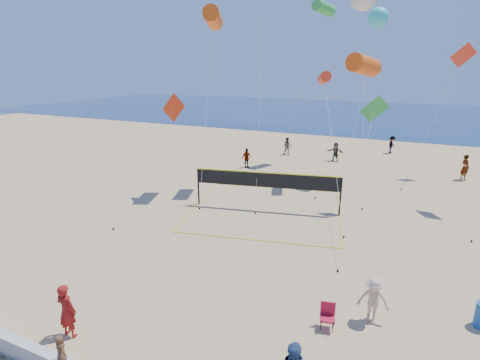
% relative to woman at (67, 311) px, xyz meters
% --- Properties ---
extents(ground, '(120.00, 120.00, 0.00)m').
position_rel_woman_xyz_m(ground, '(3.68, 1.71, -0.91)').
color(ground, '#D9AF7A').
rests_on(ground, ground).
extents(ocean, '(140.00, 50.00, 0.03)m').
position_rel_woman_xyz_m(ocean, '(3.68, 63.71, -0.89)').
color(ocean, '#10244F').
rests_on(ocean, ground).
extents(woman, '(0.68, 0.46, 1.81)m').
position_rel_woman_xyz_m(woman, '(0.00, 0.00, 0.00)').
color(woman, maroon).
rests_on(woman, ground).
extents(toddler, '(0.45, 0.38, 0.78)m').
position_rel_woman_xyz_m(toddler, '(1.27, -1.31, 0.09)').
color(toddler, brown).
rests_on(toddler, seawall).
extents(bystander_b, '(1.09, 0.70, 1.61)m').
position_rel_woman_xyz_m(bystander_b, '(8.58, 4.69, -0.10)').
color(bystander_b, '#D0AB8B').
rests_on(bystander_b, ground).
extents(far_person_0, '(0.80, 1.02, 1.62)m').
position_rel_woman_xyz_m(far_person_0, '(-3.15, 21.11, -0.10)').
color(far_person_0, gray).
rests_on(far_person_0, ground).
extents(far_person_1, '(1.58, 0.67, 1.65)m').
position_rel_woman_xyz_m(far_person_1, '(3.17, 26.47, -0.08)').
color(far_person_1, gray).
rests_on(far_person_1, ground).
extents(far_person_2, '(0.78, 0.84, 1.93)m').
position_rel_woman_xyz_m(far_person_2, '(13.05, 24.57, 0.06)').
color(far_person_2, gray).
rests_on(far_person_2, ground).
extents(far_person_3, '(0.92, 0.79, 1.66)m').
position_rel_woman_xyz_m(far_person_3, '(-1.47, 27.04, -0.07)').
color(far_person_3, gray).
rests_on(far_person_3, ground).
extents(far_person_4, '(0.89, 1.21, 1.68)m').
position_rel_woman_xyz_m(far_person_4, '(7.55, 31.84, -0.06)').
color(far_person_4, gray).
rests_on(far_person_4, ground).
extents(camp_chair, '(0.55, 0.66, 0.97)m').
position_rel_woman_xyz_m(camp_chair, '(7.30, 3.76, -0.42)').
color(camp_chair, '#A3122C').
rests_on(camp_chair, ground).
extents(volleyball_net, '(10.16, 10.04, 2.30)m').
position_rel_woman_xyz_m(volleyball_net, '(1.79, 12.76, 0.66)').
color(volleyball_net, black).
rests_on(volleyball_net, ground).
extents(kite_0, '(1.81, 5.09, 11.61)m').
position_rel_woman_xyz_m(kite_0, '(-2.71, 14.89, 10.05)').
color(kite_0, '#DE520F').
rests_on(kite_0, ground).
extents(kite_2, '(3.82, 8.72, 7.88)m').
position_rel_woman_xyz_m(kite_2, '(3.49, 18.51, 6.51)').
color(kite_2, '#F73A1E').
rests_on(kite_2, ground).
extents(kite_3, '(1.85, 6.22, 6.62)m').
position_rel_woman_xyz_m(kite_3, '(-4.42, 12.50, 4.56)').
color(kite_3, red).
rests_on(kite_3, ground).
extents(kite_4, '(1.54, 8.24, 6.65)m').
position_rel_woman_xyz_m(kite_4, '(7.06, 14.92, 4.61)').
color(kite_4, green).
rests_on(kite_4, ground).
extents(kite_7, '(1.87, 8.26, 12.21)m').
position_rel_woman_xyz_m(kite_7, '(5.95, 23.78, 10.58)').
color(kite_7, '#30C3D1').
rests_on(kite_7, ground).
extents(kite_8, '(2.64, 6.68, 13.24)m').
position_rel_woman_xyz_m(kite_8, '(1.49, 25.86, 11.72)').
color(kite_8, green).
rests_on(kite_8, ground).
extents(kite_9, '(3.81, 5.78, 9.79)m').
position_rel_woman_xyz_m(kite_9, '(11.68, 25.27, 7.55)').
color(kite_9, '#F73A1E').
rests_on(kite_9, ground).
extents(kite_10, '(2.56, 7.75, 9.05)m').
position_rel_woman_xyz_m(kite_10, '(5.57, 21.18, 7.31)').
color(kite_10, '#DE520F').
rests_on(kite_10, ground).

